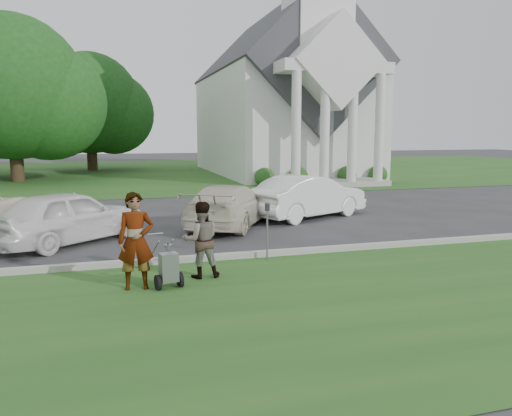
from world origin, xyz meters
name	(u,v)px	position (x,y,z in m)	size (l,w,h in m)	color
ground	(236,265)	(0.00, 0.00, 0.00)	(120.00, 120.00, 0.00)	#333335
grass_strip	(280,311)	(0.00, -3.00, 0.01)	(80.00, 7.00, 0.01)	#24531C
church_lawn	(148,172)	(0.00, 27.00, 0.01)	(80.00, 30.00, 0.01)	#24531C
curb	(231,256)	(0.00, 0.55, 0.07)	(80.00, 0.18, 0.15)	#9E9E93
church	(281,88)	(9.00, 23.11, 5.94)	(9.19, 19.00, 24.10)	white
tree_left	(12,94)	(-8.01, 21.99, 5.11)	(10.63, 8.40, 9.71)	#332316
tree_back	(90,108)	(-4.01, 29.99, 4.73)	(9.61, 7.60, 8.89)	#332316
striping_cart	(169,268)	(-1.63, -1.26, 0.40)	(0.60, 1.06, 0.93)	black
person_left	(136,242)	(-2.21, -1.12, 0.92)	(0.67, 0.44, 1.84)	#999999
person_right	(201,240)	(-0.91, -0.72, 0.78)	(0.76, 0.59, 1.56)	#999999
parking_meter_near	(267,224)	(0.80, 0.23, 0.85)	(0.10, 0.09, 1.36)	gray
car_b	(69,217)	(-3.74, 3.43, 0.72)	(1.71, 4.24, 1.44)	white
car_c	(229,205)	(0.92, 4.62, 0.67)	(1.86, 4.59, 1.33)	beige
car_d	(308,196)	(3.92, 5.42, 0.74)	(1.56, 4.48, 1.48)	white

